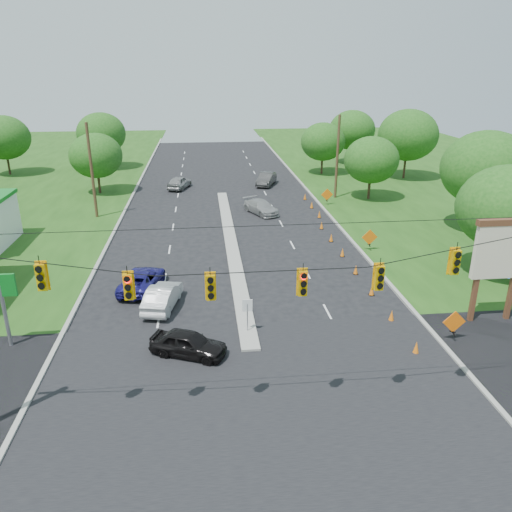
{
  "coord_description": "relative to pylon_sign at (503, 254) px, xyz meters",
  "views": [
    {
      "loc": [
        -2.14,
        -18.09,
        13.81
      ],
      "look_at": [
        0.96,
        10.53,
        2.8
      ],
      "focal_mm": 35.0,
      "sensor_mm": 36.0,
      "label": 1
    }
  ],
  "objects": [
    {
      "name": "tree_8",
      "position": [
        7.69,
        15.8,
        1.58
      ],
      "size": [
        7.56,
        7.56,
        8.82
      ],
      "color": "black",
      "rests_on": "ground"
    },
    {
      "name": "dark_car_receding",
      "position": [
        -8.65,
        35.89,
        -3.23
      ],
      "size": [
        3.17,
        4.97,
        1.55
      ],
      "primitive_type": "imported",
      "rotation": [
        0.0,
        0.0,
        -0.35
      ],
      "color": "#2C2C2C",
      "rests_on": "ground"
    },
    {
      "name": "cone_9",
      "position": [
        -5.33,
        28.3,
        -3.65
      ],
      "size": [
        0.32,
        0.32,
        0.7
      ],
      "primitive_type": "cone",
      "color": "orange",
      "rests_on": "ground"
    },
    {
      "name": "utility_pole_far_right",
      "position": [
        -1.81,
        28.8,
        0.5
      ],
      "size": [
        0.28,
        0.28,
        9.0
      ],
      "primitive_type": "cylinder",
      "color": "#422D1C",
      "rests_on": "ground"
    },
    {
      "name": "cone_1",
      "position": [
        -5.93,
        0.3,
        -3.65
      ],
      "size": [
        0.32,
        0.32,
        0.7
      ],
      "primitive_type": "cone",
      "color": "orange",
      "rests_on": "ground"
    },
    {
      "name": "utility_pole_far_left",
      "position": [
        -26.81,
        23.8,
        0.5
      ],
      "size": [
        0.28,
        0.28,
        9.0
      ],
      "primitive_type": "cylinder",
      "color": "#422D1C",
      "rests_on": "ground"
    },
    {
      "name": "cone_5",
      "position": [
        -5.93,
        14.3,
        -3.65
      ],
      "size": [
        0.32,
        0.32,
        0.7
      ],
      "primitive_type": "cone",
      "color": "orange",
      "rests_on": "ground"
    },
    {
      "name": "tree_4",
      "position": [
        -42.31,
        45.8,
        0.96
      ],
      "size": [
        6.72,
        6.72,
        7.84
      ],
      "color": "black",
      "rests_on": "ground"
    },
    {
      "name": "work_sign_1",
      "position": [
        -3.51,
        11.8,
        -2.91
      ],
      "size": [
        1.27,
        0.58,
        1.37
      ],
      "color": "black",
      "rests_on": "ground"
    },
    {
      "name": "silver_car_oncoming",
      "position": [
        -19.24,
        35.14,
        -3.24
      ],
      "size": [
        3.14,
        4.82,
        1.53
      ],
      "primitive_type": "imported",
      "rotation": [
        0.0,
        0.0,
        2.82
      ],
      "color": "gray",
      "rests_on": "ground"
    },
    {
      "name": "silver_car_far",
      "position": [
        -10.78,
        23.42,
        -3.33
      ],
      "size": [
        3.68,
        5.02,
        1.35
      ],
      "primitive_type": "imported",
      "rotation": [
        0.0,
        0.0,
        0.44
      ],
      "color": "gray",
      "rests_on": "ground"
    },
    {
      "name": "cone_7",
      "position": [
        -5.33,
        21.3,
        -3.65
      ],
      "size": [
        0.32,
        0.32,
        0.7
      ],
      "primitive_type": "cone",
      "color": "orange",
      "rests_on": "ground"
    },
    {
      "name": "black_sedan",
      "position": [
        -17.5,
        -2.1,
        -3.33
      ],
      "size": [
        4.22,
        2.96,
        1.34
      ],
      "primitive_type": "imported",
      "rotation": [
        0.0,
        0.0,
        1.18
      ],
      "color": "black",
      "rests_on": "ground"
    },
    {
      "name": "pylon_sign",
      "position": [
        0.0,
        0.0,
        0.0
      ],
      "size": [
        5.9,
        2.3,
        6.12
      ],
      "color": "#59331E",
      "rests_on": "ground"
    },
    {
      "name": "tree_9",
      "position": [
        1.69,
        27.8,
        0.34
      ],
      "size": [
        5.88,
        5.88,
        6.86
      ],
      "color": "black",
      "rests_on": "ground"
    },
    {
      "name": "ground",
      "position": [
        -14.31,
        -6.2,
        -4.0
      ],
      "size": [
        160.0,
        160.0,
        0.0
      ],
      "primitive_type": "plane",
      "color": "black",
      "rests_on": "ground"
    },
    {
      "name": "cone_8",
      "position": [
        -5.33,
        24.8,
        -3.65
      ],
      "size": [
        0.32,
        0.32,
        0.7
      ],
      "primitive_type": "cone",
      "color": "orange",
      "rests_on": "ground"
    },
    {
      "name": "cone_0",
      "position": [
        -5.93,
        -3.2,
        -3.65
      ],
      "size": [
        0.32,
        0.32,
        0.7
      ],
      "primitive_type": "cone",
      "color": "orange",
      "rests_on": "ground"
    },
    {
      "name": "tree_12",
      "position": [
        -0.31,
        41.8,
        0.34
      ],
      "size": [
        5.88,
        5.88,
        6.86
      ],
      "color": "black",
      "rests_on": "ground"
    },
    {
      "name": "cone_6",
      "position": [
        -5.93,
        17.8,
        -3.65
      ],
      "size": [
        0.32,
        0.32,
        0.7
      ],
      "primitive_type": "cone",
      "color": "orange",
      "rests_on": "ground"
    },
    {
      "name": "tree_10",
      "position": [
        9.69,
        37.8,
        1.58
      ],
      "size": [
        7.56,
        7.56,
        8.82
      ],
      "color": "black",
      "rests_on": "ground"
    },
    {
      "name": "cone_2",
      "position": [
        -5.93,
        3.8,
        -3.65
      ],
      "size": [
        0.32,
        0.32,
        0.7
      ],
      "primitive_type": "cone",
      "color": "orange",
      "rests_on": "ground"
    },
    {
      "name": "tree_6",
      "position": [
        -30.31,
        48.8,
        0.96
      ],
      "size": [
        6.72,
        6.72,
        7.84
      ],
      "color": "black",
      "rests_on": "ground"
    },
    {
      "name": "cross_street",
      "position": [
        -14.31,
        -6.2,
        -4.0
      ],
      "size": [
        160.0,
        14.0,
        0.02
      ],
      "primitive_type": "cube",
      "color": "black",
      "rests_on": "ground"
    },
    {
      "name": "curb_left",
      "position": [
        -24.41,
        23.8,
        -4.0
      ],
      "size": [
        0.25,
        110.0,
        0.16
      ],
      "primitive_type": "cube",
      "color": "gray",
      "rests_on": "ground"
    },
    {
      "name": "white_sedan",
      "position": [
        -19.15,
        3.53,
        -3.28
      ],
      "size": [
        2.37,
        4.57,
        1.43
      ],
      "primitive_type": "imported",
      "rotation": [
        0.0,
        0.0,
        2.94
      ],
      "color": "beige",
      "rests_on": "ground"
    },
    {
      "name": "blue_pickup",
      "position": [
        -20.67,
        6.32,
        -3.33
      ],
      "size": [
        3.07,
        5.16,
        1.34
      ],
      "primitive_type": "imported",
      "rotation": [
        0.0,
        0.0,
        2.96
      ],
      "color": "navy",
      "rests_on": "ground"
    },
    {
      "name": "cone_4",
      "position": [
        -5.93,
        10.8,
        -3.65
      ],
      "size": [
        0.32,
        0.32,
        0.7
      ],
      "primitive_type": "cone",
      "color": "orange",
      "rests_on": "ground"
    },
    {
      "name": "tree_5",
      "position": [
        -28.31,
        33.8,
        0.34
      ],
      "size": [
        5.88,
        5.88,
        6.86
      ],
      "color": "black",
      "rests_on": "ground"
    },
    {
      "name": "median_sign",
      "position": [
        -14.31,
        -0.2,
        -2.54
      ],
      "size": [
        0.55,
        0.06,
        2.05
      ],
      "color": "gray",
      "rests_on": "ground"
    },
    {
      "name": "work_sign_2",
      "position": [
        -3.51,
        25.8,
        -2.91
      ],
      "size": [
        1.27,
        0.58,
        1.37
      ],
      "color": "black",
      "rests_on": "ground"
    },
    {
      "name": "tree_11",
      "position": [
        5.69,
        48.8,
        0.96
      ],
      "size": [
        6.72,
        6.72,
        7.84
      ],
      "color": "black",
      "rests_on": "ground"
    },
    {
      "name": "curb_right",
      "position": [
        -4.21,
        23.8,
        -4.0
      ],
      "size": [
        0.25,
        110.0,
        0.16
      ],
      "primitive_type": "cube",
      "color": "gray",
      "rests_on": "ground"
    },
    {
      "name": "median",
      "position": [
        -14.31,
        14.8,
        -4.0
      ],
      "size": [
        1.0,
        34.0,
        0.18
      ],
      "primitive_type": "cube",
      "color": "gray",
      "rests_on": "ground"
    },
    {
      "name": "work_sign_0",
      "position": [
        -3.51,
        -2.2,
        -2.91
      ],
      "size": [
        1.27,
        0.58,
        1.37
      ],
      "color": "black",
      "rests_on": "ground"
    },
    {
      "name": "signal_span",
      "position": [
        -14.37,
        -7.2,
        0.97
      ],
      "size": [
        25.6,
        0.32,
        9.0
      ],
      "color": "#422D1C",
      "rests_on": "ground"
    },
    {
      "name": "cone_3",
      "position": [
        -5.93,
        7.3,
        -3.65
      ],
      "size": [
        0.32,
        0.32,
        0.7
      ],
      "primitive_type": "cone",
      "color": "orange",
      "rests_on": "ground"
    },
    {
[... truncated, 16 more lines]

